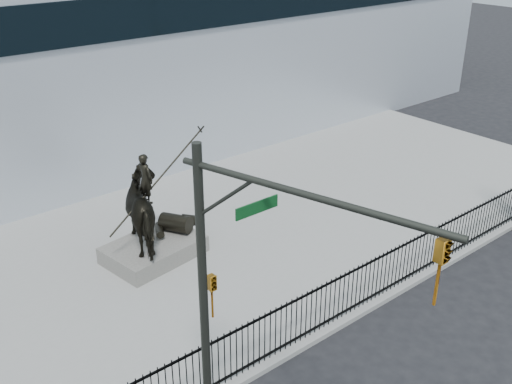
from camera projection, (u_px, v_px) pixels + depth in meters
ground at (413, 319)px, 17.14m from camera, size 120.00×120.00×0.00m
plaza at (257, 227)px, 22.00m from camera, size 30.00×12.00×0.15m
building at (88, 49)px, 29.20m from camera, size 44.00×14.00×9.00m
picket_fence at (382, 274)px, 17.63m from camera, size 22.10×0.10×1.50m
statue_plinth at (154, 250)px, 19.83m from camera, size 3.32×2.51×0.57m
equestrian_statue at (152, 209)px, 19.24m from camera, size 3.88×2.68×3.31m
traffic_signal_left at (239, 302)px, 11.11m from camera, size 1.52×4.84×7.00m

